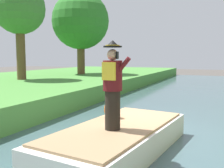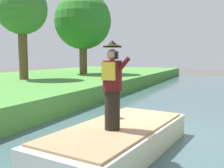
{
  "view_description": "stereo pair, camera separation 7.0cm",
  "coord_description": "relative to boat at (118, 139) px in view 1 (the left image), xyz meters",
  "views": [
    {
      "loc": [
        2.17,
        -6.76,
        2.24
      ],
      "look_at": [
        -0.21,
        -1.33,
        1.61
      ],
      "focal_mm": 42.35,
      "sensor_mm": 36.0,
      "label": 1
    },
    {
      "loc": [
        2.23,
        -6.74,
        2.24
      ],
      "look_at": [
        -0.21,
        -1.33,
        1.61
      ],
      "focal_mm": 42.35,
      "sensor_mm": 36.0,
      "label": 2
    }
  ],
  "objects": [
    {
      "name": "ground_plane",
      "position": [
        0.0,
        1.49,
        -0.4
      ],
      "size": [
        80.0,
        80.0,
        0.0
      ],
      "primitive_type": "plane",
      "color": "#4C4742"
    },
    {
      "name": "canal_water",
      "position": [
        0.0,
        1.49,
        -0.35
      ],
      "size": [
        6.36,
        48.0,
        0.1
      ],
      "primitive_type": "cube",
      "color": "#3D565B",
      "rests_on": "ground"
    },
    {
      "name": "boat",
      "position": [
        0.0,
        0.0,
        0.0
      ],
      "size": [
        2.27,
        4.38,
        0.61
      ],
      "color": "silver",
      "rests_on": "canal_water"
    },
    {
      "name": "person_pirate",
      "position": [
        0.02,
        -0.32,
        1.23
      ],
      "size": [
        0.61,
        0.42,
        1.85
      ],
      "rotation": [
        0.0,
        0.0,
        0.02
      ],
      "color": "black",
      "rests_on": "boat"
    },
    {
      "name": "parrot_plush",
      "position": [
        -0.43,
        0.63,
        0.55
      ],
      "size": [
        0.36,
        0.34,
        0.57
      ],
      "color": "red",
      "rests_on": "boat"
    },
    {
      "name": "tree_broad",
      "position": [
        -8.76,
        6.63,
        4.45
      ],
      "size": [
        2.92,
        2.92,
        5.5
      ],
      "color": "brown",
      "rests_on": "grass_bank_near"
    },
    {
      "name": "tree_tall",
      "position": [
        -7.95,
        12.05,
        4.42
      ],
      "size": [
        4.23,
        4.23,
        6.08
      ],
      "color": "brown",
      "rests_on": "grass_bank_near"
    }
  ]
}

